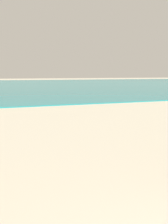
{
  "coord_description": "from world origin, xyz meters",
  "views": [
    {
      "loc": [
        -1.67,
        0.19,
        1.94
      ],
      "look_at": [
        0.46,
        6.26,
        0.93
      ],
      "focal_mm": 39.21,
      "sensor_mm": 36.0,
      "label": 1
    }
  ],
  "objects": [
    {
      "name": "water",
      "position": [
        0.0,
        44.64,
        0.03
      ],
      "size": [
        160.0,
        60.0,
        0.06
      ],
      "primitive_type": "cube",
      "color": "teal",
      "rests_on": "ground"
    }
  ]
}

